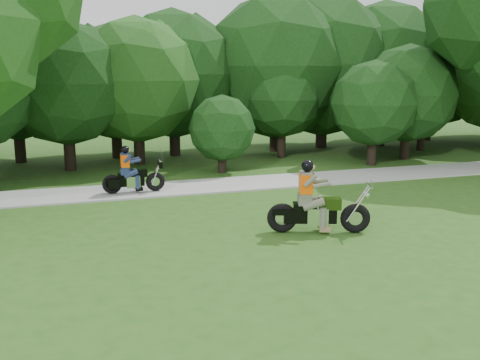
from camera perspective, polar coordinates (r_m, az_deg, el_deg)
ground at (r=11.96m, az=19.41°, el=-7.57°), size 100.00×100.00×0.00m
walkway at (r=18.69m, az=4.49°, el=-0.10°), size 60.00×2.20×0.06m
tree_line at (r=25.26m, az=3.26°, el=11.07°), size 40.20×11.46×7.60m
chopper_motorcycle at (r=12.77m, az=7.88°, el=-2.78°), size 2.41×1.19×1.76m
touring_motorcycle at (r=16.96m, az=-11.68°, el=0.46°), size 1.94×0.55×1.49m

